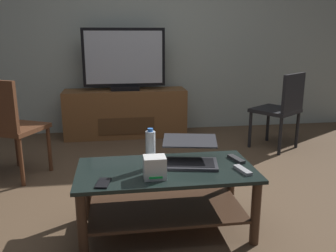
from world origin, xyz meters
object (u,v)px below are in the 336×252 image
at_px(cell_phone, 103,183).
at_px(media_cabinet, 126,113).
at_px(router_box, 155,167).
at_px(soundbar_remote, 236,159).
at_px(side_chair, 9,124).
at_px(water_bottle_near, 151,150).
at_px(dining_chair, 282,107).
at_px(tv_remote, 243,170).
at_px(television, 124,61).
at_px(coffee_table, 166,188).
at_px(laptop, 190,154).

bearing_deg(cell_phone, media_cabinet, 95.67).
relative_size(router_box, soundbar_remote, 0.84).
relative_size(side_chair, water_bottle_near, 3.42).
height_order(dining_chair, cell_phone, dining_chair).
height_order(media_cabinet, tv_remote, media_cabinet).
xyz_separation_m(side_chair, tv_remote, (1.70, -1.19, -0.07)).
relative_size(television, cell_phone, 7.17).
relative_size(television, side_chair, 1.10).
distance_m(router_box, water_bottle_near, 0.17).
bearing_deg(coffee_table, water_bottle_near, 172.21).
xyz_separation_m(water_bottle_near, cell_phone, (-0.30, -0.20, -0.12)).
bearing_deg(tv_remote, water_bottle_near, 154.69).
relative_size(coffee_table, soundbar_remote, 7.10).
relative_size(television, water_bottle_near, 3.78).
bearing_deg(side_chair, laptop, -34.95).
height_order(side_chair, soundbar_remote, side_chair).
relative_size(cell_phone, tv_remote, 0.88).
bearing_deg(tv_remote, soundbar_remote, 70.77).
height_order(dining_chair, soundbar_remote, dining_chair).
bearing_deg(coffee_table, tv_remote, -14.78).
xyz_separation_m(router_box, tv_remote, (0.56, 0.02, -0.06)).
bearing_deg(side_chair, television, 49.95).
distance_m(coffee_table, dining_chair, 2.17).
xyz_separation_m(media_cabinet, router_box, (0.10, -2.49, 0.21)).
distance_m(dining_chair, side_chair, 2.80).
bearing_deg(coffee_table, laptop, 26.66).
bearing_deg(cell_phone, water_bottle_near, 44.46).
bearing_deg(cell_phone, side_chair, 134.28).
bearing_deg(side_chair, dining_chair, 9.46).
bearing_deg(cell_phone, soundbar_remote, 27.05).
bearing_deg(tv_remote, media_cabinet, 93.05).
relative_size(laptop, tv_remote, 2.66).
distance_m(television, side_chair, 1.70).
xyz_separation_m(dining_chair, router_box, (-1.61, -1.67, 0.01)).
relative_size(coffee_table, side_chair, 1.25).
distance_m(cell_phone, tv_remote, 0.86).
bearing_deg(laptop, soundbar_remote, -1.27).
height_order(television, cell_phone, television).
relative_size(side_chair, soundbar_remote, 5.69).
height_order(media_cabinet, television, television).
distance_m(router_box, soundbar_remote, 0.63).
relative_size(television, laptop, 2.36).
distance_m(side_chair, cell_phone, 1.52).
height_order(water_bottle_near, tv_remote, water_bottle_near).
relative_size(coffee_table, cell_phone, 8.11).
bearing_deg(dining_chair, cell_phone, -138.08).
bearing_deg(side_chair, media_cabinet, 50.44).
relative_size(router_box, tv_remote, 0.84).
bearing_deg(television, soundbar_remote, -73.22).
bearing_deg(laptop, media_cabinet, 98.94).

